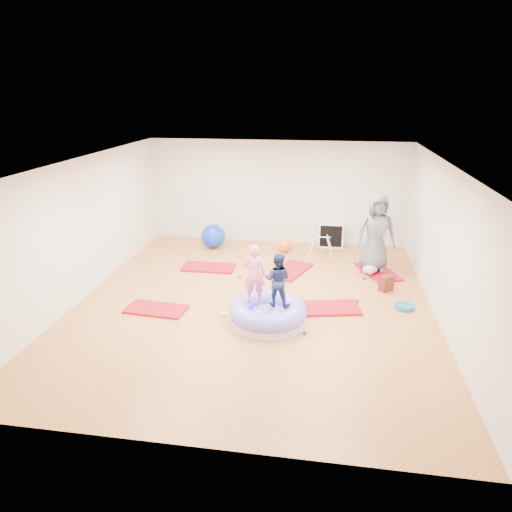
# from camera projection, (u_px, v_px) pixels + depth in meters

# --- Properties ---
(room) EXTENTS (7.01, 8.01, 2.81)m
(room) POSITION_uv_depth(u_px,v_px,m) (254.00, 237.00, 8.71)
(room) COLOR #AF893D
(room) RESTS_ON ground
(gym_mat_front_left) EXTENTS (1.20, 0.67, 0.05)m
(gym_mat_front_left) POSITION_uv_depth(u_px,v_px,m) (156.00, 309.00, 8.87)
(gym_mat_front_left) COLOR #A70A1D
(gym_mat_front_left) RESTS_ON ground
(gym_mat_mid_left) EXTENTS (1.24, 0.64, 0.05)m
(gym_mat_mid_left) POSITION_uv_depth(u_px,v_px,m) (208.00, 267.00, 10.96)
(gym_mat_mid_left) COLOR #A70A1D
(gym_mat_mid_left) RESTS_ON ground
(gym_mat_center_back) EXTENTS (1.03, 1.38, 0.05)m
(gym_mat_center_back) POSITION_uv_depth(u_px,v_px,m) (291.00, 270.00, 10.78)
(gym_mat_center_back) COLOR #A70A1D
(gym_mat_center_back) RESTS_ON ground
(gym_mat_right) EXTENTS (1.38, 0.88, 0.05)m
(gym_mat_right) POSITION_uv_depth(u_px,v_px,m) (327.00, 308.00, 8.92)
(gym_mat_right) COLOR #A70A1D
(gym_mat_right) RESTS_ON ground
(gym_mat_rear_right) EXTENTS (1.06, 1.39, 0.05)m
(gym_mat_rear_right) POSITION_uv_depth(u_px,v_px,m) (378.00, 272.00, 10.70)
(gym_mat_rear_right) COLOR #A70A1D
(gym_mat_rear_right) RESTS_ON ground
(inflatable_cushion) EXTENTS (1.43, 1.43, 0.45)m
(inflatable_cushion) POSITION_uv_depth(u_px,v_px,m) (268.00, 314.00, 8.37)
(inflatable_cushion) COLOR silver
(inflatable_cushion) RESTS_ON ground
(child_pink) EXTENTS (0.41, 0.27, 1.11)m
(child_pink) POSITION_uv_depth(u_px,v_px,m) (254.00, 271.00, 8.22)
(child_pink) COLOR pink
(child_pink) RESTS_ON inflatable_cushion
(child_navy) EXTENTS (0.53, 0.43, 1.00)m
(child_navy) POSITION_uv_depth(u_px,v_px,m) (278.00, 277.00, 8.09)
(child_navy) COLOR navy
(child_navy) RESTS_ON inflatable_cushion
(adult_caregiver) EXTENTS (0.95, 0.68, 1.80)m
(adult_caregiver) POSITION_uv_depth(u_px,v_px,m) (376.00, 233.00, 10.46)
(adult_caregiver) COLOR #525563
(adult_caregiver) RESTS_ON gym_mat_rear_right
(infant) EXTENTS (0.34, 0.34, 0.20)m
(infant) POSITION_uv_depth(u_px,v_px,m) (370.00, 270.00, 10.46)
(infant) COLOR #95B8D4
(infant) RESTS_ON gym_mat_rear_right
(ball_pit_balls) EXTENTS (2.87, 3.14, 0.07)m
(ball_pit_balls) POSITION_uv_depth(u_px,v_px,m) (301.00, 295.00, 9.47)
(ball_pit_balls) COLOR green
(ball_pit_balls) RESTS_ON ground
(exercise_ball_blue) EXTENTS (0.65, 0.65, 0.65)m
(exercise_ball_blue) POSITION_uv_depth(u_px,v_px,m) (213.00, 236.00, 12.30)
(exercise_ball_blue) COLOR #1130D4
(exercise_ball_blue) RESTS_ON ground
(exercise_ball_orange) EXTENTS (0.37, 0.37, 0.37)m
(exercise_ball_orange) POSITION_uv_depth(u_px,v_px,m) (285.00, 245.00, 12.01)
(exercise_ball_orange) COLOR orange
(exercise_ball_orange) RESTS_ON ground
(infant_play_gym) EXTENTS (0.63, 0.59, 0.48)m
(infant_play_gym) POSITION_uv_depth(u_px,v_px,m) (321.00, 242.00, 11.81)
(infant_play_gym) COLOR white
(infant_play_gym) RESTS_ON ground
(cube_shelf) EXTENTS (0.68, 0.33, 0.68)m
(cube_shelf) POSITION_uv_depth(u_px,v_px,m) (331.00, 235.00, 12.37)
(cube_shelf) COLOR white
(cube_shelf) RESTS_ON ground
(balance_disc) EXTENTS (0.38, 0.38, 0.08)m
(balance_disc) POSITION_uv_depth(u_px,v_px,m) (404.00, 307.00, 8.94)
(balance_disc) COLOR #196684
(balance_disc) RESTS_ON ground
(backpack) EXTENTS (0.34, 0.32, 0.33)m
(backpack) POSITION_uv_depth(u_px,v_px,m) (386.00, 283.00, 9.70)
(backpack) COLOR maroon
(backpack) RESTS_ON ground
(yellow_toy) EXTENTS (0.19, 0.19, 0.03)m
(yellow_toy) POSITION_uv_depth(u_px,v_px,m) (224.00, 314.00, 8.72)
(yellow_toy) COLOR #CED71D
(yellow_toy) RESTS_ON ground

